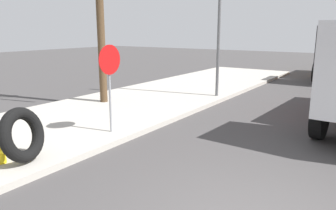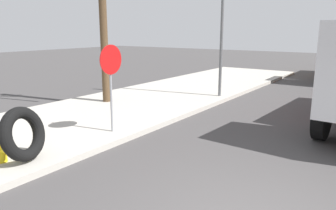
# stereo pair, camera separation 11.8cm
# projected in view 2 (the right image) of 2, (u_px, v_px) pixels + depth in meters

# --- Properties ---
(sidewalk_curb) EXTENTS (36.00, 5.00, 0.15)m
(sidewalk_curb) POSITION_uv_depth(u_px,v_px,m) (1.00, 141.00, 8.22)
(sidewalk_curb) COLOR #ADA89E
(sidewalk_curb) RESTS_ON ground
(fire_hydrant) EXTENTS (0.23, 0.52, 0.73)m
(fire_hydrant) POSITION_uv_depth(u_px,v_px,m) (1.00, 144.00, 6.64)
(fire_hydrant) COLOR yellow
(fire_hydrant) RESTS_ON sidewalk_curb
(loose_tire) EXTENTS (1.23, 0.81, 1.16)m
(loose_tire) POSITION_uv_depth(u_px,v_px,m) (23.00, 134.00, 6.66)
(loose_tire) COLOR black
(loose_tire) RESTS_ON sidewalk_curb
(stop_sign) EXTENTS (0.76, 0.08, 2.29)m
(stop_sign) POSITION_uv_depth(u_px,v_px,m) (111.00, 72.00, 8.40)
(stop_sign) COLOR gray
(stop_sign) RESTS_ON sidewalk_curb
(bare_tree) EXTENTS (1.11, 1.25, 6.25)m
(bare_tree) POSITION_uv_depth(u_px,v_px,m) (103.00, 16.00, 11.71)
(bare_tree) COLOR #4C3823
(bare_tree) RESTS_ON sidewalk_curb
(street_light_pole) EXTENTS (0.12, 0.12, 6.81)m
(street_light_pole) POSITION_uv_depth(u_px,v_px,m) (222.00, 10.00, 12.71)
(street_light_pole) COLOR #595B5E
(street_light_pole) RESTS_ON sidewalk_curb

